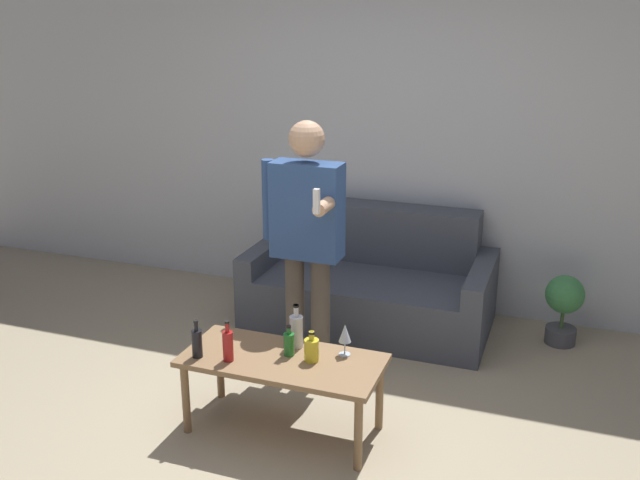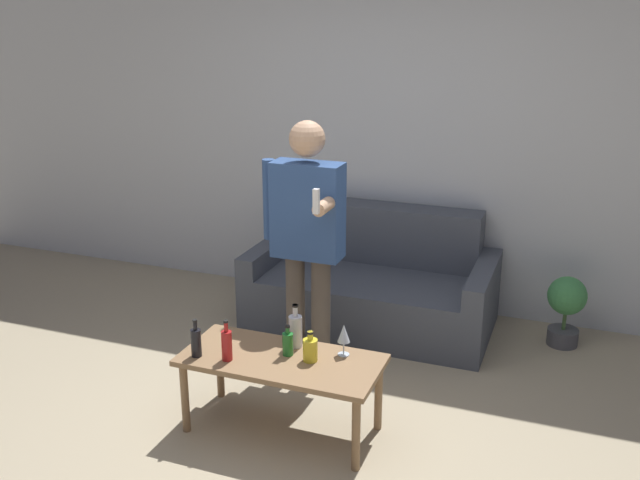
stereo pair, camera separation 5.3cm
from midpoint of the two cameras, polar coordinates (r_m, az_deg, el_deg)
The scene contains 12 objects.
ground_plane at distance 3.91m, azimuth -3.76°, elevation -16.68°, with size 16.00×16.00×0.00m, color tan.
wall_back at distance 5.40m, azimuth 5.95°, elevation 8.70°, with size 8.00×0.06×2.70m.
couch at distance 5.26m, azimuth 4.58°, elevation -3.56°, with size 1.73×0.91×0.82m.
coffee_table at distance 3.89m, azimuth -2.71°, elevation -10.05°, with size 1.08×0.50×0.44m.
bottle_orange at distance 3.87m, azimuth -2.18°, elevation -8.25°, with size 0.06×0.06×0.17m.
bottle_green at distance 3.81m, azimuth -0.38°, elevation -8.72°, with size 0.08×0.08×0.17m.
bottle_dark at distance 3.94m, azimuth -1.63°, elevation -7.21°, with size 0.07×0.07×0.25m.
bottle_yellow at distance 3.90m, azimuth -9.50°, elevation -8.03°, with size 0.06×0.06×0.21m.
bottle_red at distance 3.83m, azimuth -7.07°, elevation -8.29°, with size 0.06×0.06×0.23m.
wine_glass_near at distance 3.84m, azimuth 2.32°, elevation -7.54°, with size 0.07×0.07×0.18m.
person_standing_front at distance 4.30m, azimuth -0.72°, elevation 0.75°, with size 0.50×0.42×1.61m.
potted_plant at distance 5.16m, azimuth 19.38°, elevation -4.91°, with size 0.26×0.26×0.50m.
Camera 2 is at (1.39, -2.89, 2.24)m, focal length 40.00 mm.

